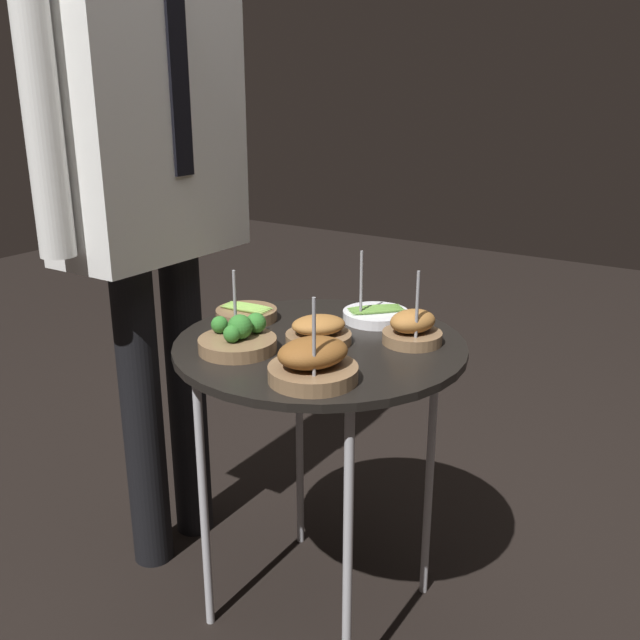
# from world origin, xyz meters

# --- Properties ---
(ground_plane) EXTENTS (8.00, 8.00, 0.00)m
(ground_plane) POSITION_xyz_m (0.00, 0.00, 0.00)
(ground_plane) COLOR black
(serving_cart) EXTENTS (0.64, 0.64, 0.71)m
(serving_cart) POSITION_xyz_m (0.00, 0.00, 0.65)
(serving_cart) COLOR black
(serving_cart) RESTS_ON ground_plane
(bowl_roast_mid_left) EXTENTS (0.15, 0.14, 0.06)m
(bowl_roast_mid_left) POSITION_xyz_m (-0.01, -0.00, 0.73)
(bowl_roast_mid_left) COLOR brown
(bowl_roast_mid_left) RESTS_ON serving_cart
(bowl_roast_far_rim) EXTENTS (0.17, 0.17, 0.18)m
(bowl_roast_far_rim) POSITION_xyz_m (-0.19, -0.11, 0.74)
(bowl_roast_far_rim) COLOR brown
(bowl_roast_far_rim) RESTS_ON serving_cart
(bowl_asparagus_front_center) EXTENTS (0.16, 0.16, 0.17)m
(bowl_asparagus_front_center) POSITION_xyz_m (0.19, -0.03, 0.72)
(bowl_asparagus_front_center) COLOR silver
(bowl_asparagus_front_center) RESTS_ON serving_cart
(bowl_asparagus_back_left) EXTENTS (0.15, 0.15, 0.04)m
(bowl_asparagus_back_left) POSITION_xyz_m (0.03, 0.23, 0.72)
(bowl_asparagus_back_left) COLOR brown
(bowl_asparagus_back_left) RESTS_ON serving_cart
(bowl_roast_near_rim) EXTENTS (0.13, 0.13, 0.17)m
(bowl_roast_near_rim) POSITION_xyz_m (0.10, -0.17, 0.74)
(bowl_roast_near_rim) COLOR brown
(bowl_roast_near_rim) RESTS_ON serving_cart
(bowl_broccoli_back_right) EXTENTS (0.17, 0.17, 0.16)m
(bowl_broccoli_back_right) POSITION_xyz_m (-0.14, 0.12, 0.73)
(bowl_broccoli_back_right) COLOR brown
(bowl_broccoli_back_right) RESTS_ON serving_cart
(waiter_figure) EXTENTS (0.63, 0.24, 1.70)m
(waiter_figure) POSITION_xyz_m (-0.00, 0.49, 1.08)
(waiter_figure) COLOR black
(waiter_figure) RESTS_ON ground_plane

